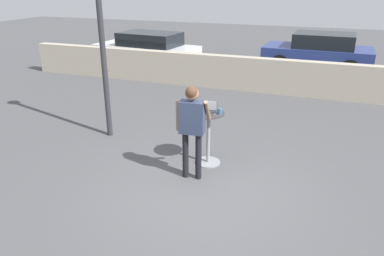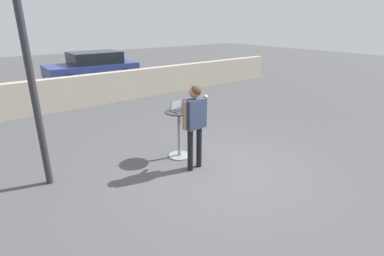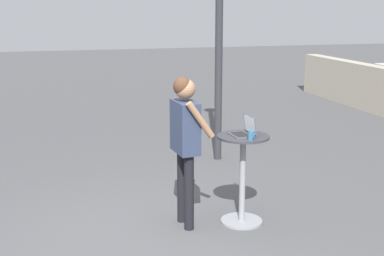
{
  "view_description": "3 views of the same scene",
  "coord_description": "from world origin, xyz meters",
  "px_view_note": "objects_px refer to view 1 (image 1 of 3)",
  "views": [
    {
      "loc": [
        1.74,
        -5.18,
        3.36
      ],
      "look_at": [
        -0.36,
        0.47,
        0.95
      ],
      "focal_mm": 35.0,
      "sensor_mm": 36.0,
      "label": 1
    },
    {
      "loc": [
        -3.76,
        -3.81,
        2.84
      ],
      "look_at": [
        -0.36,
        0.51,
        0.85
      ],
      "focal_mm": 28.0,
      "sensor_mm": 36.0,
      "label": 2
    },
    {
      "loc": [
        5.2,
        -1.04,
        2.48
      ],
      "look_at": [
        -0.38,
        0.53,
        1.13
      ],
      "focal_mm": 50.0,
      "sensor_mm": 36.0,
      "label": 3
    }
  ],
  "objects_px": {
    "coffee_mug": "(220,111)",
    "street_lamp": "(99,9)",
    "standing_person": "(192,121)",
    "parked_car_further_down": "(147,50)",
    "cafe_table": "(208,135)",
    "laptop": "(209,110)",
    "parked_car_near_street": "(319,51)"
  },
  "relations": [
    {
      "from": "cafe_table",
      "to": "street_lamp",
      "type": "distance_m",
      "value": 3.42
    },
    {
      "from": "laptop",
      "to": "coffee_mug",
      "type": "xyz_separation_m",
      "value": [
        0.22,
        -0.0,
        -0.0
      ]
    },
    {
      "from": "laptop",
      "to": "parked_car_near_street",
      "type": "xyz_separation_m",
      "value": [
        1.54,
        8.98,
        -0.33
      ]
    },
    {
      "from": "laptop",
      "to": "standing_person",
      "type": "xyz_separation_m",
      "value": [
        -0.09,
        -0.66,
        0.01
      ]
    },
    {
      "from": "standing_person",
      "to": "parked_car_further_down",
      "type": "relative_size",
      "value": 0.4
    },
    {
      "from": "standing_person",
      "to": "cafe_table",
      "type": "bearing_deg",
      "value": 81.9
    },
    {
      "from": "coffee_mug",
      "to": "street_lamp",
      "type": "distance_m",
      "value": 3.3
    },
    {
      "from": "parked_car_near_street",
      "to": "street_lamp",
      "type": "relative_size",
      "value": 0.94
    },
    {
      "from": "parked_car_near_street",
      "to": "street_lamp",
      "type": "distance_m",
      "value": 9.59
    },
    {
      "from": "coffee_mug",
      "to": "parked_car_further_down",
      "type": "distance_m",
      "value": 8.67
    },
    {
      "from": "coffee_mug",
      "to": "parked_car_further_down",
      "type": "bearing_deg",
      "value": 125.73
    },
    {
      "from": "street_lamp",
      "to": "standing_person",
      "type": "bearing_deg",
      "value": -26.11
    },
    {
      "from": "standing_person",
      "to": "parked_car_further_down",
      "type": "xyz_separation_m",
      "value": [
        -4.75,
        7.69,
        -0.35
      ]
    },
    {
      "from": "parked_car_near_street",
      "to": "parked_car_further_down",
      "type": "xyz_separation_m",
      "value": [
        -6.38,
        -1.95,
        -0.01
      ]
    },
    {
      "from": "coffee_mug",
      "to": "standing_person",
      "type": "bearing_deg",
      "value": -115.06
    },
    {
      "from": "coffee_mug",
      "to": "parked_car_further_down",
      "type": "relative_size",
      "value": 0.03
    },
    {
      "from": "cafe_table",
      "to": "coffee_mug",
      "type": "relative_size",
      "value": 8.82
    },
    {
      "from": "laptop",
      "to": "coffee_mug",
      "type": "bearing_deg",
      "value": -0.27
    },
    {
      "from": "coffee_mug",
      "to": "parked_car_further_down",
      "type": "xyz_separation_m",
      "value": [
        -5.06,
        7.03,
        -0.34
      ]
    },
    {
      "from": "laptop",
      "to": "coffee_mug",
      "type": "distance_m",
      "value": 0.22
    },
    {
      "from": "coffee_mug",
      "to": "street_lamp",
      "type": "bearing_deg",
      "value": 168.83
    },
    {
      "from": "parked_car_further_down",
      "to": "standing_person",
      "type": "bearing_deg",
      "value": -58.32
    },
    {
      "from": "standing_person",
      "to": "parked_car_further_down",
      "type": "height_order",
      "value": "standing_person"
    },
    {
      "from": "standing_person",
      "to": "street_lamp",
      "type": "relative_size",
      "value": 0.4
    },
    {
      "from": "coffee_mug",
      "to": "laptop",
      "type": "bearing_deg",
      "value": 179.73
    },
    {
      "from": "standing_person",
      "to": "parked_car_further_down",
      "type": "bearing_deg",
      "value": 121.68
    },
    {
      "from": "cafe_table",
      "to": "standing_person",
      "type": "bearing_deg",
      "value": -98.1
    },
    {
      "from": "cafe_table",
      "to": "standing_person",
      "type": "height_order",
      "value": "standing_person"
    },
    {
      "from": "standing_person",
      "to": "street_lamp",
      "type": "bearing_deg",
      "value": 153.89
    },
    {
      "from": "cafe_table",
      "to": "standing_person",
      "type": "relative_size",
      "value": 0.61
    },
    {
      "from": "parked_car_near_street",
      "to": "parked_car_further_down",
      "type": "distance_m",
      "value": 6.67
    },
    {
      "from": "laptop",
      "to": "street_lamp",
      "type": "bearing_deg",
      "value": 167.92
    }
  ]
}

